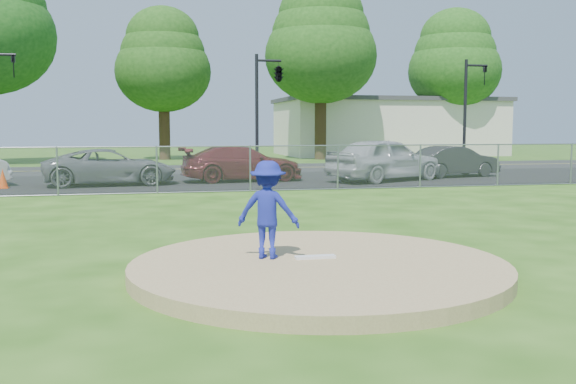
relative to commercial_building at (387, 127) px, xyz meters
name	(u,v)px	position (x,y,z in m)	size (l,w,h in m)	color
ground	(228,199)	(-16.00, -28.00, -2.16)	(120.00, 120.00, 0.00)	#265111
pitchers_mound	(319,268)	(-16.00, -38.00, -2.06)	(5.40, 5.40, 0.20)	#A28858
pitching_rubber	(315,257)	(-16.00, -37.80, -1.94)	(0.60, 0.15, 0.04)	white
chain_link_fence	(220,169)	(-16.00, -26.00, -1.41)	(40.00, 0.06, 1.50)	gray
parking_lot	(207,181)	(-16.00, -21.50, -2.15)	(50.00, 8.00, 0.01)	black
street	(192,169)	(-16.00, -14.00, -2.16)	(60.00, 7.00, 0.01)	#242427
commercial_building	(387,127)	(0.00, 0.00, 0.00)	(16.40, 9.40, 4.30)	beige
tree_center	(163,59)	(-17.00, -4.00, 4.31)	(6.16, 6.16, 9.84)	#382314
tree_right	(321,41)	(-7.00, -6.00, 5.49)	(7.28, 7.28, 11.63)	#322212
tree_far_right	(454,59)	(4.00, -3.00, 4.90)	(6.72, 6.72, 10.74)	#3C2316
traffic_signal_center	(276,75)	(-12.03, -16.00, 2.45)	(1.42, 2.48, 5.60)	black
traffic_signal_right	(469,103)	(-1.76, -16.00, 1.20)	(1.28, 0.20, 5.60)	black
pitcher	(268,210)	(-16.67, -37.62, -1.25)	(0.92, 0.53, 1.43)	navy
traffic_cone	(3,179)	(-23.16, -23.08, -1.81)	(0.35, 0.35, 0.68)	#FC4B0D
parked_car_gray	(110,167)	(-19.61, -22.48, -1.49)	(2.18, 4.74, 1.32)	slate
parked_car_darkred	(242,163)	(-14.64, -21.91, -1.46)	(1.94, 4.76, 1.38)	maroon
parked_car_pearl	(384,159)	(-9.15, -22.99, -1.30)	(2.01, 5.00, 1.70)	#B9BBBD
parked_car_charcoal	(454,161)	(-5.50, -21.70, -1.50)	(1.38, 3.96, 1.31)	#232326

